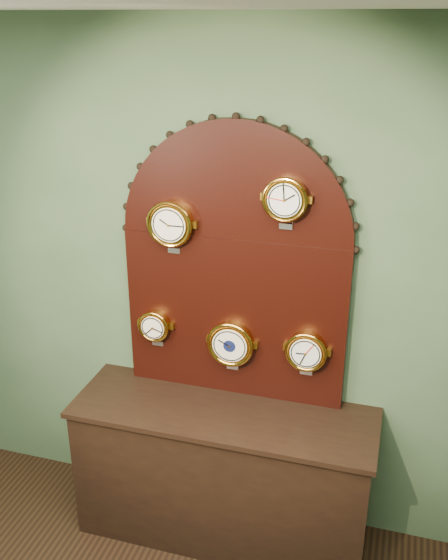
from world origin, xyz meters
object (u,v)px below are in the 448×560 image
(shop_counter, at_px, (223,475))
(roman_clock, at_px, (171,224))
(display_board, at_px, (235,257))
(hygrometer, at_px, (155,325))
(arabic_clock, at_px, (286,199))
(barometer, at_px, (231,343))
(tide_clock, at_px, (306,351))

(shop_counter, xyz_separation_m, roman_clock, (-0.32, 0.15, 1.40))
(shop_counter, xyz_separation_m, display_board, (0.00, 0.22, 1.23))
(display_board, relative_size, hygrometer, 6.58)
(arabic_clock, distance_m, hygrometer, 1.04)
(shop_counter, height_order, hygrometer, hygrometer)
(display_board, bearing_deg, barometer, -90.14)
(hygrometer, height_order, barometer, hygrometer)
(shop_counter, height_order, barometer, barometer)
(barometer, bearing_deg, hygrometer, 179.73)
(display_board, distance_m, barometer, 0.47)
(shop_counter, height_order, roman_clock, roman_clock)
(shop_counter, relative_size, hygrometer, 6.88)
(display_board, bearing_deg, roman_clock, -168.27)
(barometer, bearing_deg, arabic_clock, 0.22)
(shop_counter, xyz_separation_m, tide_clock, (0.41, 0.15, 0.78))
(shop_counter, relative_size, tide_clock, 5.90)
(shop_counter, distance_m, display_board, 1.25)
(shop_counter, relative_size, arabic_clock, 5.90)
(display_board, relative_size, roman_clock, 5.19)
(roman_clock, bearing_deg, hygrometer, 179.17)
(shop_counter, relative_size, roman_clock, 5.43)
(tide_clock, bearing_deg, display_board, 170.69)
(roman_clock, xyz_separation_m, hygrometer, (-0.12, 0.00, -0.60))
(display_board, bearing_deg, tide_clock, -9.31)
(shop_counter, distance_m, arabic_clock, 1.60)
(roman_clock, relative_size, arabic_clock, 1.09)
(roman_clock, height_order, hygrometer, roman_clock)
(display_board, bearing_deg, shop_counter, -90.00)
(display_board, distance_m, hygrometer, 0.61)
(display_board, xyz_separation_m, arabic_clock, (0.26, -0.07, 0.35))
(barometer, bearing_deg, display_board, 89.86)
(arabic_clock, relative_size, barometer, 0.88)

